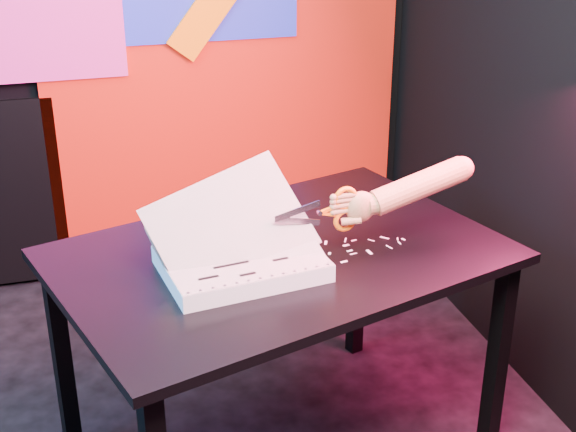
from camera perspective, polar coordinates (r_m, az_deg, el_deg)
name	(u,v)px	position (r m, az deg, el deg)	size (l,w,h in m)	color
room	(81,63)	(2.03, -14.53, 10.46)	(3.01, 3.01, 2.71)	black
backdrop	(88,76)	(3.54, -14.01, 9.65)	(2.88, 0.05, 2.08)	red
work_table	(280,277)	(2.38, -0.60, -4.33)	(1.46, 1.17, 0.75)	black
printout_stack	(241,262)	(2.23, -3.37, -3.25)	(0.50, 0.37, 0.32)	white
scissors	(340,210)	(2.27, 3.70, 0.43)	(0.25, 0.02, 0.14)	#B8B9BC
hand_forearm	(409,189)	(2.34, 8.62, 1.91)	(0.44, 0.09, 0.16)	tan
paper_clippings	(361,246)	(2.38, 5.22, -2.15)	(0.26, 0.15, 0.00)	silver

